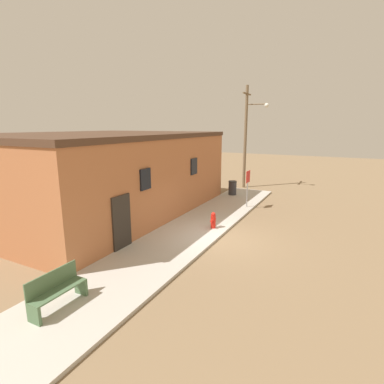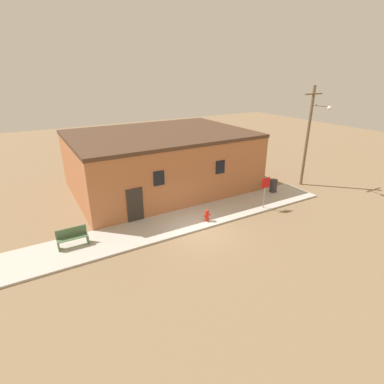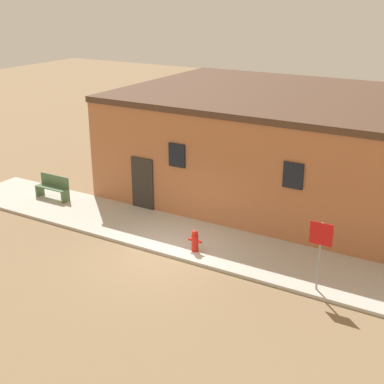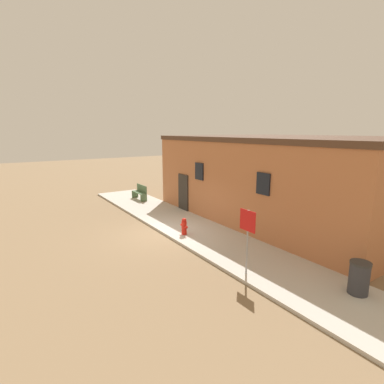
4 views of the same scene
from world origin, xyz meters
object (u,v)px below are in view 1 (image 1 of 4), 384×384
object	(u,v)px
utility_pole	(247,133)
stop_sign	(248,182)
fire_hydrant	(213,220)
trash_bin	(232,188)
bench	(57,290)

from	to	relation	value
utility_pole	stop_sign	bearing A→B (deg)	-161.97
utility_pole	fire_hydrant	bearing A→B (deg)	-170.98
stop_sign	trash_bin	distance (m)	3.36
stop_sign	trash_bin	size ratio (longest dim) A/B	2.23
bench	trash_bin	xyz separation A→B (m)	(14.52, 0.32, -0.00)
trash_bin	utility_pole	world-z (taller)	utility_pole
stop_sign	trash_bin	world-z (taller)	stop_sign
bench	trash_bin	bearing A→B (deg)	1.26
stop_sign	utility_pole	size ratio (longest dim) A/B	0.28
fire_hydrant	utility_pole	size ratio (longest dim) A/B	0.10
trash_bin	utility_pole	xyz separation A→B (m)	(3.34, 0.12, 3.61)
fire_hydrant	trash_bin	bearing A→B (deg)	12.30
trash_bin	utility_pole	bearing A→B (deg)	2.03
trash_bin	stop_sign	bearing A→B (deg)	-145.25
fire_hydrant	trash_bin	xyz separation A→B (m)	(6.95, 1.51, 0.10)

